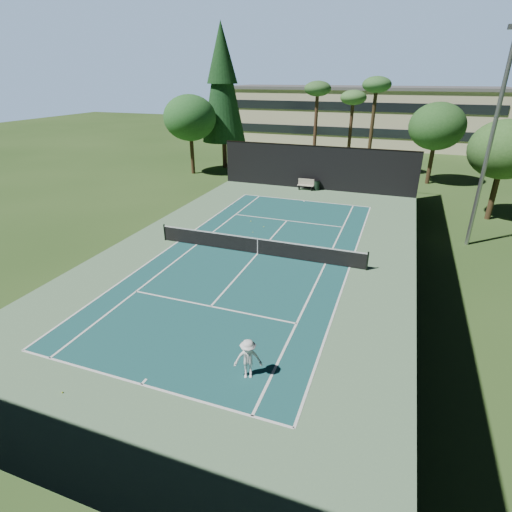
{
  "coord_description": "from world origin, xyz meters",
  "views": [
    {
      "loc": [
        7.45,
        -20.63,
        9.83
      ],
      "look_at": [
        1.0,
        -3.0,
        1.3
      ],
      "focal_mm": 28.0,
      "sensor_mm": 36.0,
      "label": 1
    }
  ],
  "objects_px": {
    "tennis_net": "(258,245)",
    "player": "(248,359)",
    "tennis_ball_a": "(62,392)",
    "park_bench": "(306,184)",
    "tennis_ball_b": "(253,232)",
    "tennis_ball_c": "(264,227)",
    "tennis_ball_d": "(251,221)",
    "trash_bin": "(317,185)"
  },
  "relations": [
    {
      "from": "tennis_net",
      "to": "tennis_ball_d",
      "type": "distance_m",
      "value": 5.88
    },
    {
      "from": "player",
      "to": "tennis_ball_a",
      "type": "bearing_deg",
      "value": -174.73
    },
    {
      "from": "trash_bin",
      "to": "tennis_ball_a",
      "type": "bearing_deg",
      "value": -94.91
    },
    {
      "from": "tennis_net",
      "to": "tennis_ball_b",
      "type": "bearing_deg",
      "value": 114.87
    },
    {
      "from": "tennis_ball_c",
      "to": "player",
      "type": "bearing_deg",
      "value": -73.0
    },
    {
      "from": "tennis_net",
      "to": "tennis_ball_a",
      "type": "distance_m",
      "value": 13.35
    },
    {
      "from": "player",
      "to": "tennis_ball_d",
      "type": "distance_m",
      "value": 16.6
    },
    {
      "from": "tennis_ball_a",
      "to": "tennis_ball_d",
      "type": "distance_m",
      "value": 18.46
    },
    {
      "from": "tennis_ball_a",
      "to": "trash_bin",
      "type": "height_order",
      "value": "trash_bin"
    },
    {
      "from": "tennis_ball_c",
      "to": "trash_bin",
      "type": "bearing_deg",
      "value": 83.12
    },
    {
      "from": "player",
      "to": "tennis_ball_b",
      "type": "distance_m",
      "value": 14.34
    },
    {
      "from": "tennis_net",
      "to": "tennis_ball_b",
      "type": "relative_size",
      "value": 215.85
    },
    {
      "from": "tennis_ball_c",
      "to": "tennis_ball_d",
      "type": "height_order",
      "value": "tennis_ball_d"
    },
    {
      "from": "tennis_ball_a",
      "to": "tennis_ball_c",
      "type": "height_order",
      "value": "tennis_ball_c"
    },
    {
      "from": "tennis_ball_a",
      "to": "trash_bin",
      "type": "relative_size",
      "value": 0.07
    },
    {
      "from": "tennis_net",
      "to": "player",
      "type": "relative_size",
      "value": 8.27
    },
    {
      "from": "tennis_net",
      "to": "tennis_ball_c",
      "type": "relative_size",
      "value": 186.81
    },
    {
      "from": "tennis_ball_c",
      "to": "tennis_ball_d",
      "type": "bearing_deg",
      "value": 147.55
    },
    {
      "from": "tennis_net",
      "to": "player",
      "type": "height_order",
      "value": "player"
    },
    {
      "from": "tennis_ball_b",
      "to": "tennis_ball_c",
      "type": "height_order",
      "value": "tennis_ball_c"
    },
    {
      "from": "player",
      "to": "park_bench",
      "type": "height_order",
      "value": "player"
    },
    {
      "from": "tennis_ball_d",
      "to": "park_bench",
      "type": "height_order",
      "value": "park_bench"
    },
    {
      "from": "player",
      "to": "tennis_ball_b",
      "type": "xyz_separation_m",
      "value": [
        -4.85,
        13.47,
        -0.75
      ]
    },
    {
      "from": "park_bench",
      "to": "trash_bin",
      "type": "xyz_separation_m",
      "value": [
        0.97,
        0.23,
        -0.07
      ]
    },
    {
      "from": "tennis_net",
      "to": "trash_bin",
      "type": "bearing_deg",
      "value": 89.29
    },
    {
      "from": "tennis_ball_b",
      "to": "tennis_ball_d",
      "type": "bearing_deg",
      "value": 114.41
    },
    {
      "from": "tennis_ball_a",
      "to": "tennis_ball_c",
      "type": "bearing_deg",
      "value": 86.34
    },
    {
      "from": "tennis_ball_a",
      "to": "tennis_ball_b",
      "type": "bearing_deg",
      "value": 87.31
    },
    {
      "from": "tennis_ball_b",
      "to": "trash_bin",
      "type": "relative_size",
      "value": 0.06
    },
    {
      "from": "tennis_ball_b",
      "to": "trash_bin",
      "type": "height_order",
      "value": "trash_bin"
    },
    {
      "from": "tennis_net",
      "to": "player",
      "type": "bearing_deg",
      "value": -71.87
    },
    {
      "from": "tennis_ball_c",
      "to": "park_bench",
      "type": "relative_size",
      "value": 0.05
    },
    {
      "from": "tennis_ball_c",
      "to": "park_bench",
      "type": "height_order",
      "value": "park_bench"
    },
    {
      "from": "player",
      "to": "park_bench",
      "type": "distance_m",
      "value": 25.97
    },
    {
      "from": "tennis_ball_d",
      "to": "park_bench",
      "type": "xyz_separation_m",
      "value": [
        1.67,
        10.11,
        0.51
      ]
    },
    {
      "from": "player",
      "to": "tennis_ball_a",
      "type": "height_order",
      "value": "player"
    },
    {
      "from": "player",
      "to": "tennis_ball_a",
      "type": "distance_m",
      "value": 6.38
    },
    {
      "from": "player",
      "to": "tennis_ball_d",
      "type": "relative_size",
      "value": 20.73
    },
    {
      "from": "tennis_ball_c",
      "to": "park_bench",
      "type": "bearing_deg",
      "value": 88.02
    },
    {
      "from": "tennis_net",
      "to": "player",
      "type": "distance_m",
      "value": 10.75
    },
    {
      "from": "player",
      "to": "tennis_ball_c",
      "type": "xyz_separation_m",
      "value": [
        -4.5,
        14.71,
        -0.75
      ]
    },
    {
      "from": "player",
      "to": "tennis_ball_a",
      "type": "relative_size",
      "value": 24.62
    }
  ]
}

